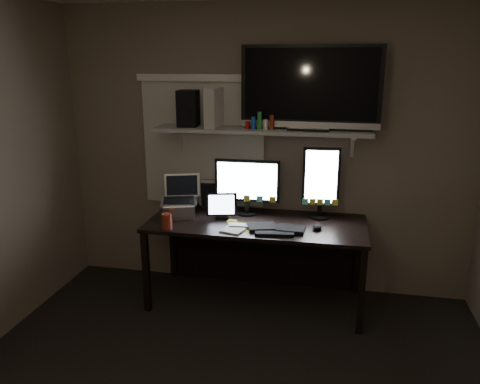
% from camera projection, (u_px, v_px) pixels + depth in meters
% --- Properties ---
extents(back_wall, '(3.60, 0.00, 3.60)m').
position_uv_depth(back_wall, '(264.00, 152.00, 4.10)').
color(back_wall, '#6D5B4E').
rests_on(back_wall, floor).
extents(window_blinds, '(1.10, 0.02, 1.10)m').
position_uv_depth(window_blinds, '(203.00, 144.00, 4.18)').
color(window_blinds, beige).
rests_on(window_blinds, back_wall).
extents(desk, '(1.80, 0.75, 0.73)m').
position_uv_depth(desk, '(259.00, 236.00, 4.05)').
color(desk, black).
rests_on(desk, floor).
extents(wall_shelf, '(1.80, 0.35, 0.03)m').
position_uv_depth(wall_shelf, '(261.00, 130.00, 3.88)').
color(wall_shelf, '#9D9E99').
rests_on(wall_shelf, back_wall).
extents(monitor_landscape, '(0.56, 0.07, 0.49)m').
position_uv_depth(monitor_landscape, '(247.00, 187.00, 4.02)').
color(monitor_landscape, black).
rests_on(monitor_landscape, desk).
extents(monitor_portrait, '(0.31, 0.08, 0.62)m').
position_uv_depth(monitor_portrait, '(321.00, 183.00, 3.91)').
color(monitor_portrait, black).
rests_on(monitor_portrait, desk).
extents(keyboard, '(0.48, 0.24, 0.03)m').
position_uv_depth(keyboard, '(276.00, 228.00, 3.70)').
color(keyboard, black).
rests_on(keyboard, desk).
extents(mouse, '(0.08, 0.12, 0.04)m').
position_uv_depth(mouse, '(317.00, 227.00, 3.71)').
color(mouse, black).
rests_on(mouse, desk).
extents(notepad, '(0.22, 0.27, 0.01)m').
position_uv_depth(notepad, '(235.00, 229.00, 3.71)').
color(notepad, silver).
rests_on(notepad, desk).
extents(tablet, '(0.28, 0.17, 0.23)m').
position_uv_depth(tablet, '(222.00, 206.00, 3.94)').
color(tablet, black).
rests_on(tablet, desk).
extents(file_sorter, '(0.21, 0.13, 0.25)m').
position_uv_depth(file_sorter, '(212.00, 194.00, 4.22)').
color(file_sorter, black).
rests_on(file_sorter, desk).
extents(laptop, '(0.36, 0.33, 0.34)m').
position_uv_depth(laptop, '(179.00, 197.00, 3.98)').
color(laptop, silver).
rests_on(laptop, desk).
extents(cup, '(0.10, 0.10, 0.12)m').
position_uv_depth(cup, '(167.00, 221.00, 3.72)').
color(cup, maroon).
rests_on(cup, desk).
extents(sticky_notes, '(0.33, 0.25, 0.00)m').
position_uv_depth(sticky_notes, '(241.00, 225.00, 3.80)').
color(sticky_notes, '#CBD038').
rests_on(sticky_notes, desk).
extents(tv, '(1.12, 0.24, 0.67)m').
position_uv_depth(tv, '(310.00, 88.00, 3.70)').
color(tv, black).
rests_on(tv, wall_shelf).
extents(game_console, '(0.10, 0.28, 0.32)m').
position_uv_depth(game_console, '(214.00, 108.00, 3.91)').
color(game_console, silver).
rests_on(game_console, wall_shelf).
extents(speaker, '(0.18, 0.22, 0.30)m').
position_uv_depth(speaker, '(188.00, 108.00, 3.96)').
color(speaker, black).
rests_on(speaker, wall_shelf).
extents(bottles, '(0.23, 0.12, 0.14)m').
position_uv_depth(bottles, '(260.00, 121.00, 3.80)').
color(bottles, '#A50F0C').
rests_on(bottles, wall_shelf).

